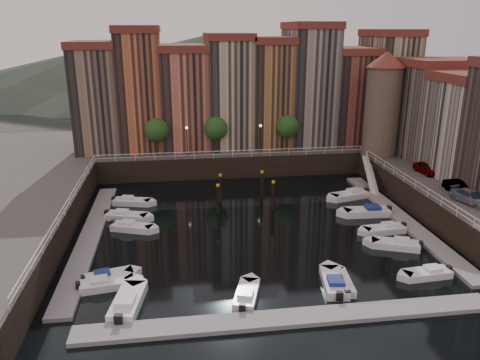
{
  "coord_description": "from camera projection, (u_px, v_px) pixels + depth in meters",
  "views": [
    {
      "loc": [
        -7.41,
        -44.52,
        19.63
      ],
      "look_at": [
        -0.65,
        4.0,
        3.69
      ],
      "focal_mm": 35.0,
      "sensor_mm": 36.0,
      "label": 1
    }
  ],
  "objects": [
    {
      "name": "quay_far",
      "position": [
        225.0,
        150.0,
        73.0
      ],
      "size": [
        80.0,
        20.0,
        3.0
      ],
      "primitive_type": "cube",
      "color": "black",
      "rests_on": "ground"
    },
    {
      "name": "dock_near",
      "position": [
        290.0,
        318.0,
        32.91
      ],
      "size": [
        30.0,
        2.0,
        0.35
      ],
      "primitive_type": "cube",
      "color": "gray",
      "rests_on": "ground"
    },
    {
      "name": "boat_left_1",
      "position": [
        108.0,
        276.0,
        38.17
      ],
      "size": [
        4.22,
        2.44,
        0.95
      ],
      "rotation": [
        0.0,
        0.0,
        0.26
      ],
      "color": "white",
      "rests_on": "ground"
    },
    {
      "name": "dock_right",
      "position": [
        402.0,
        219.0,
        50.1
      ],
      "size": [
        2.0,
        28.0,
        0.35
      ],
      "primitive_type": "cube",
      "color": "gray",
      "rests_on": "ground"
    },
    {
      "name": "boat_near_1",
      "position": [
        246.0,
        295.0,
        35.5
      ],
      "size": [
        2.71,
        4.44,
        1.0
      ],
      "rotation": [
        0.0,
        0.0,
        1.27
      ],
      "color": "white",
      "rests_on": "ground"
    },
    {
      "name": "car_c",
      "position": [
        471.0,
        198.0,
        46.15
      ],
      "size": [
        2.86,
        4.79,
        1.3
      ],
      "primitive_type": "imported",
      "rotation": [
        0.0,
        0.0,
        0.25
      ],
      "color": "gray",
      "rests_on": "quay_right"
    },
    {
      "name": "boat_near_0",
      "position": [
        128.0,
        303.0,
        34.38
      ],
      "size": [
        2.68,
        5.37,
        1.21
      ],
      "rotation": [
        0.0,
        0.0,
        1.41
      ],
      "color": "white",
      "rests_on": "ground"
    },
    {
      "name": "boat_left_4",
      "position": [
        131.0,
        202.0,
        54.55
      ],
      "size": [
        4.63,
        2.63,
        1.04
      ],
      "rotation": [
        0.0,
        0.0,
        -0.25
      ],
      "color": "white",
      "rests_on": "ground"
    },
    {
      "name": "boat_left_3",
      "position": [
        126.0,
        216.0,
        50.31
      ],
      "size": [
        4.8,
        2.93,
        1.08
      ],
      "rotation": [
        0.0,
        0.0,
        -0.3
      ],
      "color": "white",
      "rests_on": "ground"
    },
    {
      "name": "boat_right_0",
      "position": [
        428.0,
        273.0,
        38.63
      ],
      "size": [
        4.25,
        1.82,
        0.96
      ],
      "rotation": [
        0.0,
        0.0,
        3.22
      ],
      "color": "white",
      "rests_on": "ground"
    },
    {
      "name": "car_a",
      "position": [
        426.0,
        169.0,
        55.69
      ],
      "size": [
        1.92,
        4.02,
        1.33
      ],
      "primitive_type": "imported",
      "rotation": [
        0.0,
        0.0,
        0.09
      ],
      "color": "gray",
      "rests_on": "quay_right"
    },
    {
      "name": "promenade_trees",
      "position": [
        221.0,
        128.0,
        63.9
      ],
      "size": [
        21.2,
        3.2,
        5.2
      ],
      "color": "black",
      "rests_on": "quay_far"
    },
    {
      "name": "gangway",
      "position": [
        370.0,
        173.0,
        60.04
      ],
      "size": [
        2.78,
        8.32,
        3.73
      ],
      "color": "white",
      "rests_on": "ground"
    },
    {
      "name": "boat_right_2",
      "position": [
        385.0,
        229.0,
        47.07
      ],
      "size": [
        4.53,
        1.99,
        1.03
      ],
      "rotation": [
        0.0,
        0.0,
        3.23
      ],
      "color": "white",
      "rests_on": "ground"
    },
    {
      "name": "boat_right_1",
      "position": [
        397.0,
        244.0,
        43.75
      ],
      "size": [
        4.66,
        3.12,
        1.05
      ],
      "rotation": [
        0.0,
        0.0,
        2.77
      ],
      "color": "white",
      "rests_on": "ground"
    },
    {
      "name": "mooring_pilings",
      "position": [
        244.0,
        192.0,
        53.71
      ],
      "size": [
        6.59,
        4.58,
        3.78
      ],
      "color": "black",
      "rests_on": "ground"
    },
    {
      "name": "corner_tower",
      "position": [
        383.0,
        103.0,
        62.1
      ],
      "size": [
        5.2,
        5.2,
        13.8
      ],
      "color": "#6B5B4C",
      "rests_on": "quay_right"
    },
    {
      "name": "boat_right_4",
      "position": [
        350.0,
        195.0,
        56.56
      ],
      "size": [
        5.14,
        2.95,
        1.15
      ],
      "rotation": [
        0.0,
        0.0,
        3.4
      ],
      "color": "white",
      "rests_on": "ground"
    },
    {
      "name": "right_terrace",
      "position": [
        477.0,
        121.0,
        53.07
      ],
      "size": [
        9.3,
        24.3,
        14.0
      ],
      "color": "#716855",
      "rests_on": "quay_right"
    },
    {
      "name": "railings",
      "position": [
        245.0,
        176.0,
        52.4
      ],
      "size": [
        36.08,
        34.04,
        0.52
      ],
      "color": "white",
      "rests_on": "ground"
    },
    {
      "name": "boat_right_3",
      "position": [
        368.0,
        212.0,
        51.37
      ],
      "size": [
        5.27,
        2.14,
        1.2
      ],
      "rotation": [
        0.0,
        0.0,
        3.09
      ],
      "color": "white",
      "rests_on": "ground"
    },
    {
      "name": "ground",
      "position": [
        251.0,
        225.0,
        48.97
      ],
      "size": [
        200.0,
        200.0,
        0.0
      ],
      "primitive_type": "plane",
      "color": "black",
      "rests_on": "ground"
    },
    {
      "name": "mountains",
      "position": [
        202.0,
        66.0,
        150.35
      ],
      "size": [
        145.0,
        100.0,
        18.0
      ],
      "color": "#2D382D",
      "rests_on": "ground"
    },
    {
      "name": "far_terrace",
      "position": [
        248.0,
        91.0,
        68.15
      ],
      "size": [
        48.7,
        10.3,
        17.5
      ],
      "color": "#866C55",
      "rests_on": "quay_far"
    },
    {
      "name": "boat_near_2",
      "position": [
        334.0,
        283.0,
        37.13
      ],
      "size": [
        2.43,
        4.92,
        1.1
      ],
      "rotation": [
        0.0,
        0.0,
        1.41
      ],
      "color": "white",
      "rests_on": "ground"
    },
    {
      "name": "dock_left",
      "position": [
        90.0,
        236.0,
        45.85
      ],
      "size": [
        2.0,
        28.0,
        0.35
      ],
      "primitive_type": "cube",
      "color": "gray",
      "rests_on": "ground"
    },
    {
      "name": "boat_near_3",
      "position": [
        341.0,
        283.0,
        37.21
      ],
      "size": [
        1.98,
        4.3,
        0.97
      ],
      "rotation": [
        0.0,
        0.0,
        1.46
      ],
      "color": "white",
      "rests_on": "ground"
    },
    {
      "name": "boat_left_2",
      "position": [
        131.0,
        227.0,
        47.57
      ],
      "size": [
        4.54,
        2.97,
        1.02
      ],
      "rotation": [
        0.0,
        0.0,
        -0.35
      ],
      "color": "white",
      "rests_on": "ground"
    },
    {
      "name": "boat_left_0",
      "position": [
        105.0,
        284.0,
        36.98
      ],
      "size": [
        4.49,
        2.2,
        1.01
      ],
      "rotation": [
        0.0,
        0.0,
        0.15
      ],
      "color": "white",
      "rests_on": "ground"
    },
    {
      "name": "car_b",
      "position": [
        462.0,
        189.0,
        48.72
      ],
      "size": [
        2.21,
        4.45,
        1.4
      ],
      "primitive_type": "imported",
      "rotation": [
        0.0,
        0.0,
        0.18
      ],
      "color": "gray",
      "rests_on": "quay_right"
    },
    {
      "name": "street_lamps",
      "position": [
        224.0,
        135.0,
        63.22
      ],
      "size": [
        10.36,
        0.36,
        4.18
      ],
      "color": "black",
      "rests_on": "quay_far"
    }
  ]
}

